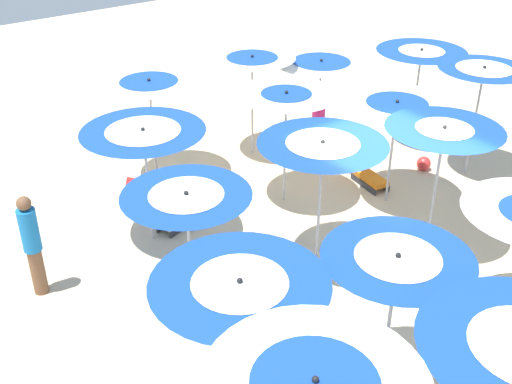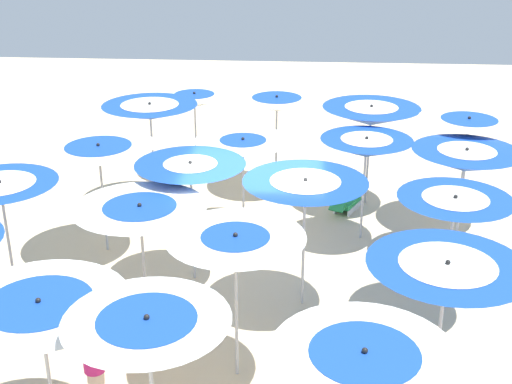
# 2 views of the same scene
# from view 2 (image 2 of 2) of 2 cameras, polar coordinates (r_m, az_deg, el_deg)

# --- Properties ---
(ground) EXTENTS (40.29, 40.29, 0.04)m
(ground) POSITION_cam_2_polar(r_m,az_deg,el_deg) (13.43, -0.19, -7.49)
(ground) COLOR beige
(beach_umbrella_0) EXTENTS (2.08, 2.08, 2.33)m
(beach_umbrella_0) POSITION_cam_2_polar(r_m,az_deg,el_deg) (7.81, 8.91, -13.93)
(beach_umbrella_0) COLOR #B2B2B7
(beach_umbrella_0) RESTS_ON ground
(beach_umbrella_1) EXTENTS (2.21, 2.21, 2.31)m
(beach_umbrella_1) POSITION_cam_2_polar(r_m,az_deg,el_deg) (9.79, 15.47, -6.76)
(beach_umbrella_1) COLOR #B2B2B7
(beach_umbrella_1) RESTS_ON ground
(beach_umbrella_2) EXTENTS (1.93, 1.93, 2.30)m
(beach_umbrella_2) POSITION_cam_2_polar(r_m,az_deg,el_deg) (11.96, 16.09, -1.32)
(beach_umbrella_2) COLOR #B2B2B7
(beach_umbrella_2) RESTS_ON ground
(beach_umbrella_3) EXTENTS (2.13, 2.13, 2.38)m
(beach_umbrella_3) POSITION_cam_2_polar(r_m,az_deg,el_deg) (14.08, 16.97, 2.52)
(beach_umbrella_3) COLOR #B2B2B7
(beach_umbrella_3) RESTS_ON ground
(beach_umbrella_4) EXTENTS (2.18, 2.18, 2.50)m
(beach_umbrella_4) POSITION_cam_2_polar(r_m,az_deg,el_deg) (15.72, 17.18, 5.26)
(beach_umbrella_4) COLOR #B2B2B7
(beach_umbrella_4) RESTS_ON ground
(beach_umbrella_5) EXTENTS (1.95, 1.95, 2.44)m
(beach_umbrella_5) POSITION_cam_2_polar(r_m,az_deg,el_deg) (8.15, -8.96, -11.26)
(beach_umbrella_5) COLOR #B2B2B7
(beach_umbrella_5) RESTS_ON ground
(beach_umbrella_6) EXTENTS (2.04, 2.04, 2.44)m
(beach_umbrella_6) POSITION_cam_2_polar(r_m,az_deg,el_deg) (9.90, -1.70, -4.73)
(beach_umbrella_6) COLOR #B2B2B7
(beach_umbrella_6) RESTS_ON ground
(beach_umbrella_7) EXTENTS (2.15, 2.15, 2.47)m
(beach_umbrella_7) POSITION_cam_2_polar(r_m,az_deg,el_deg) (11.75, 4.09, 0.22)
(beach_umbrella_7) COLOR #B2B2B7
(beach_umbrella_7) RESTS_ON ground
(beach_umbrella_8) EXTENTS (1.92, 1.92, 2.33)m
(beach_umbrella_8) POSITION_cam_2_polar(r_m,az_deg,el_deg) (14.45, 9.10, 3.65)
(beach_umbrella_8) COLOR #B2B2B7
(beach_umbrella_8) RESTS_ON ground
(beach_umbrella_9) EXTENTS (2.27, 2.27, 2.47)m
(beach_umbrella_9) POSITION_cam_2_polar(r_m,az_deg,el_deg) (16.29, 9.49, 6.24)
(beach_umbrella_9) COLOR #B2B2B7
(beach_umbrella_9) RESTS_ON ground
(beach_umbrella_10) EXTENTS (2.26, 2.26, 2.21)m
(beach_umbrella_10) POSITION_cam_2_polar(r_m,az_deg,el_deg) (9.21, -17.44, -9.62)
(beach_umbrella_10) COLOR #B2B2B7
(beach_umbrella_10) RESTS_ON ground
(beach_umbrella_11) EXTENTS (2.20, 2.20, 2.27)m
(beach_umbrella_11) POSITION_cam_2_polar(r_m,az_deg,el_deg) (11.40, -9.56, -1.87)
(beach_umbrella_11) COLOR #B2B2B7
(beach_umbrella_11) RESTS_ON ground
(beach_umbrella_12) EXTENTS (2.04, 2.04, 2.44)m
(beach_umbrella_12) POSITION_cam_2_polar(r_m,az_deg,el_deg) (12.66, -5.43, 1.54)
(beach_umbrella_12) COLOR #B2B2B7
(beach_umbrella_12) RESTS_ON ground
(beach_umbrella_13) EXTENTS (2.07, 2.07, 2.16)m
(beach_umbrella_13) POSITION_cam_2_polar(r_m,az_deg,el_deg) (14.76, -1.08, 3.73)
(beach_umbrella_13) COLOR #B2B2B7
(beach_umbrella_13) RESTS_ON ground
(beach_umbrella_14) EXTENTS (2.11, 2.11, 2.45)m
(beach_umbrella_14) POSITION_cam_2_polar(r_m,az_deg,el_deg) (16.99, 1.72, 7.30)
(beach_umbrella_14) COLOR #B2B2B7
(beach_umbrella_14) RESTS_ON ground
(beach_umbrella_16) EXTENTS (1.93, 1.93, 2.52)m
(beach_umbrella_16) POSITION_cam_2_polar(r_m,az_deg,el_deg) (12.27, -20.37, 0.01)
(beach_umbrella_16) COLOR #B2B2B7
(beach_umbrella_16) RESTS_ON ground
(beach_umbrella_17) EXTENTS (2.28, 2.28, 2.37)m
(beach_umbrella_17) POSITION_cam_2_polar(r_m,az_deg,el_deg) (14.10, -12.87, 3.00)
(beach_umbrella_17) COLOR #B2B2B7
(beach_umbrella_17) RESTS_ON ground
(beach_umbrella_18) EXTENTS (2.23, 2.23, 2.49)m
(beach_umbrella_18) POSITION_cam_2_polar(r_m,az_deg,el_deg) (16.37, -8.76, 6.59)
(beach_umbrella_18) COLOR #B2B2B7
(beach_umbrella_18) RESTS_ON ground
(beach_umbrella_19) EXTENTS (1.98, 1.98, 2.24)m
(beach_umbrella_19) POSITION_cam_2_polar(r_m,az_deg,el_deg) (18.16, -5.11, 7.57)
(beach_umbrella_19) COLOR #B2B2B7
(beach_umbrella_19) RESTS_ON ground
(lounger_0) EXTENTS (1.20, 0.83, 0.53)m
(lounger_0) POSITION_cam_2_polar(r_m,az_deg,el_deg) (16.43, 7.49, -0.92)
(lounger_0) COLOR silver
(lounger_0) RESTS_ON ground
(lounger_3) EXTENTS (1.24, 0.56, 0.56)m
(lounger_3) POSITION_cam_2_polar(r_m,az_deg,el_deg) (11.72, -10.89, -11.67)
(lounger_3) COLOR #333338
(lounger_3) RESTS_ON ground
(beachgoer_1) EXTENTS (0.30, 0.30, 1.65)m
(beachgoer_1) POSITION_cam_2_polar(r_m,az_deg,el_deg) (10.06, -13.23, -13.75)
(beachgoer_1) COLOR beige
(beachgoer_1) RESTS_ON ground
(beach_ball) EXTENTS (0.32, 0.32, 0.32)m
(beach_ball) POSITION_cam_2_polar(r_m,az_deg,el_deg) (12.43, -17.29, -10.40)
(beach_ball) COLOR red
(beach_ball) RESTS_ON ground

